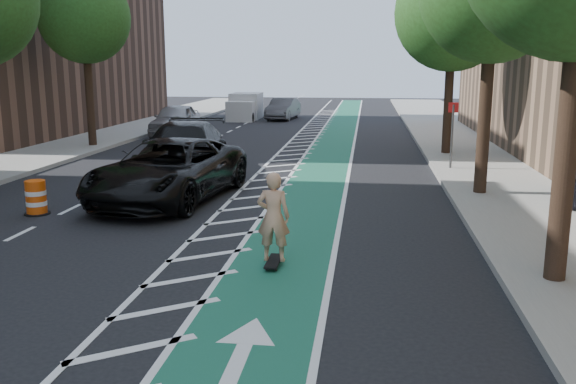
% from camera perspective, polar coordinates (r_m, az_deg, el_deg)
% --- Properties ---
extents(ground, '(120.00, 120.00, 0.00)m').
position_cam_1_polar(ground, '(11.74, -16.24, -7.52)').
color(ground, black).
rests_on(ground, ground).
extents(bike_lane, '(2.00, 90.00, 0.01)m').
position_cam_1_polar(bike_lane, '(20.53, 2.80, 1.23)').
color(bike_lane, '#195A3F').
rests_on(bike_lane, ground).
extents(buffer_strip, '(1.40, 90.00, 0.01)m').
position_cam_1_polar(buffer_strip, '(20.70, -1.34, 1.33)').
color(buffer_strip, silver).
rests_on(buffer_strip, ground).
extents(sidewalk_right, '(5.00, 90.00, 0.15)m').
position_cam_1_polar(sidewalk_right, '(21.03, 20.75, 0.91)').
color(sidewalk_right, gray).
rests_on(sidewalk_right, ground).
extents(curb_right, '(0.12, 90.00, 0.16)m').
position_cam_1_polar(curb_right, '(20.60, 14.11, 1.13)').
color(curb_right, gray).
rests_on(curb_right, ground).
extents(curb_left, '(0.12, 90.00, 0.16)m').
position_cam_1_polar(curb_left, '(23.53, -22.40, 1.90)').
color(curb_left, gray).
rests_on(curb_left, ground).
extents(tree_r_d, '(4.20, 4.20, 7.90)m').
position_cam_1_polar(tree_r_d, '(26.39, 15.14, 15.79)').
color(tree_r_d, '#382619').
rests_on(tree_r_d, ground).
extents(tree_l_d, '(4.20, 4.20, 7.90)m').
position_cam_1_polar(tree_l_d, '(29.01, -18.83, 15.19)').
color(tree_l_d, '#382619').
rests_on(tree_l_d, ground).
extents(sign_post, '(0.35, 0.08, 2.47)m').
position_cam_1_polar(sign_post, '(22.45, 15.10, 5.23)').
color(sign_post, '#4C4C4C').
rests_on(sign_post, ground).
extents(skateboard, '(0.25, 0.87, 0.12)m').
position_cam_1_polar(skateboard, '(11.76, -1.35, -6.50)').
color(skateboard, black).
rests_on(skateboard, ground).
extents(skateboarder, '(0.63, 0.42, 1.72)m').
position_cam_1_polar(skateboarder, '(11.51, -1.37, -2.33)').
color(skateboarder, tan).
rests_on(skateboarder, skateboard).
extents(suv_near, '(3.64, 6.50, 1.72)m').
position_cam_1_polar(suv_near, '(17.53, -11.08, 2.00)').
color(suv_near, black).
rests_on(suv_near, ground).
extents(suv_far, '(3.16, 6.42, 1.80)m').
position_cam_1_polar(suv_far, '(21.49, -9.77, 3.96)').
color(suv_far, black).
rests_on(suv_far, ground).
extents(car_silver, '(2.24, 5.04, 1.69)m').
position_cam_1_polar(car_silver, '(33.59, -10.47, 6.67)').
color(car_silver, '#A1A1A6').
rests_on(car_silver, ground).
extents(car_grey, '(2.03, 4.59, 1.46)m').
position_cam_1_polar(car_grey, '(42.66, -0.47, 7.79)').
color(car_grey, '#515155').
rests_on(car_grey, ground).
extents(box_truck, '(2.00, 4.32, 1.79)m').
position_cam_1_polar(box_truck, '(42.75, -4.04, 7.90)').
color(box_truck, silver).
rests_on(box_truck, ground).
extents(barrel_a, '(0.65, 0.65, 0.88)m').
position_cam_1_polar(barrel_a, '(16.94, -22.50, -0.56)').
color(barrel_a, '#DA4B0B').
rests_on(barrel_a, ground).
extents(barrel_b, '(0.59, 0.59, 0.80)m').
position_cam_1_polar(barrel_b, '(25.41, -11.53, 3.92)').
color(barrel_b, orange).
rests_on(barrel_b, ground).
extents(barrel_c, '(0.75, 0.75, 1.02)m').
position_cam_1_polar(barrel_c, '(25.80, -8.44, 4.38)').
color(barrel_c, '#FA5A0D').
rests_on(barrel_c, ground).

